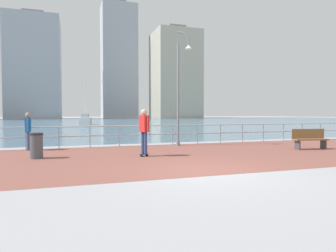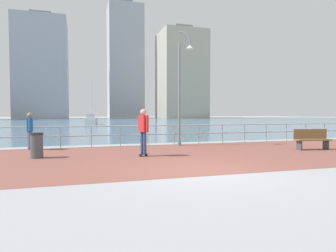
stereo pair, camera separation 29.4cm
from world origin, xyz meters
name	(u,v)px [view 2 (the right image)]	position (x,y,z in m)	size (l,w,h in m)	color
ground	(102,124)	(0.00, 40.00, 0.00)	(220.00, 220.00, 0.00)	#9E9EA3
brick_paving	(170,156)	(0.00, 3.14, 0.00)	(28.00, 7.68, 0.01)	brown
harbor_water	(97,122)	(0.00, 51.98, 0.00)	(180.00, 88.00, 0.00)	slate
waterfront_railing	(148,131)	(0.00, 6.98, 0.71)	(25.25, 0.06, 1.03)	#9EADB7
lamppost	(182,83)	(1.61, 6.29, 3.16)	(0.70, 0.61, 5.72)	slate
skateboarder	(143,128)	(-1.02, 3.26, 1.08)	(0.41, 0.54, 1.80)	black
bystander	(30,128)	(-5.45, 6.63, 0.98)	(0.27, 0.56, 1.67)	#384C7A
trash_bin	(37,145)	(-4.84, 3.95, 0.47)	(0.46, 0.46, 0.93)	#474C51
park_bench	(312,139)	(6.67, 3.11, 0.48)	(1.65, 0.70, 0.92)	brown
sailboat_navy	(91,120)	(-1.66, 37.42, 0.63)	(2.03, 4.83, 6.58)	white
tower_concrete	(42,69)	(-14.31, 92.47, 15.44)	(15.07, 16.65, 32.55)	#A3A8B2
tower_brick	(125,62)	(13.23, 102.76, 20.79)	(12.52, 10.51, 43.24)	#A3A8B2
tower_glass	(181,75)	(31.17, 90.79, 15.16)	(15.21, 15.00, 31.98)	#B2AD99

